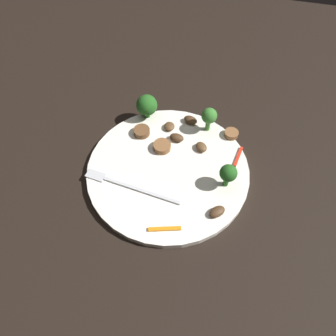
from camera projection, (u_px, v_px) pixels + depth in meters
ground_plane at (168, 172)px, 0.59m from camera, size 1.40×1.40×0.00m
plate at (168, 170)px, 0.58m from camera, size 0.30×0.30×0.01m
fork at (125, 185)px, 0.55m from camera, size 0.18×0.03×0.00m
broccoli_floret_0 at (147, 105)px, 0.63m from camera, size 0.04×0.04×0.05m
broccoli_floret_1 at (228, 174)px, 0.53m from camera, size 0.03×0.03×0.05m
broccoli_floret_2 at (209, 116)px, 0.60m from camera, size 0.03×0.03×0.05m
sausage_slice_0 at (231, 134)px, 0.62m from camera, size 0.03×0.03×0.01m
sausage_slice_1 at (142, 131)px, 0.62m from camera, size 0.04×0.04×0.01m
sausage_slice_2 at (162, 146)px, 0.60m from camera, size 0.04×0.04×0.01m
mushroom_0 at (169, 126)px, 0.63m from camera, size 0.03×0.03×0.01m
mushroom_1 at (191, 120)px, 0.64m from camera, size 0.03×0.03×0.01m
mushroom_2 at (201, 147)px, 0.60m from camera, size 0.03×0.03×0.01m
mushroom_3 at (177, 138)px, 0.61m from camera, size 0.03×0.02×0.01m
mushroom_4 at (217, 212)px, 0.52m from camera, size 0.03×0.03×0.01m
pepper_strip_0 at (238, 157)px, 0.59m from camera, size 0.01×0.05×0.00m
pepper_strip_1 at (165, 229)px, 0.51m from camera, size 0.05×0.02×0.00m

